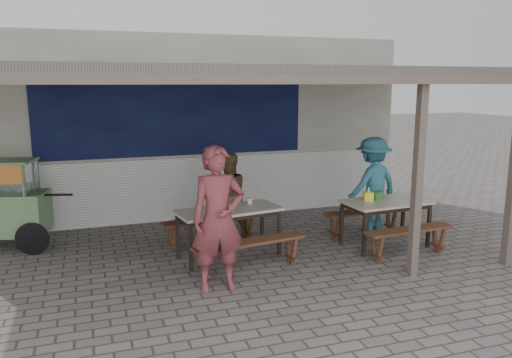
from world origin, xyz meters
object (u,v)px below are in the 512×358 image
at_px(donation_box, 377,195).
at_px(bench_left_wall, 211,224).
at_px(condiment_bowl, 225,208).
at_px(patron_wall_side, 228,195).
at_px(bench_right_wall, 364,217).
at_px(patron_right_table, 372,184).
at_px(bench_left_street, 250,248).
at_px(patron_street_side, 218,219).
at_px(bench_right_street, 409,236).
at_px(tissue_box, 368,196).
at_px(table_left, 229,214).
at_px(table_right, 386,205).
at_px(condiment_jar, 250,201).
at_px(vendor_cart, 4,201).

bearing_deg(donation_box, bench_left_wall, 161.40).
bearing_deg(condiment_bowl, bench_left_wall, 92.86).
distance_m(bench_left_wall, patron_wall_side, 0.61).
height_order(bench_right_wall, donation_box, donation_box).
height_order(patron_right_table, condiment_bowl, patron_right_table).
height_order(bench_left_street, condiment_bowl, condiment_bowl).
relative_size(patron_street_side, donation_box, 9.35).
bearing_deg(bench_right_street, bench_right_wall, 90.00).
xyz_separation_m(patron_right_table, tissue_box, (-0.54, -0.75, -0.02)).
relative_size(bench_right_street, bench_right_wall, 1.00).
height_order(table_left, table_right, same).
relative_size(table_left, bench_right_street, 1.12).
distance_m(patron_street_side, patron_right_table, 3.65).
xyz_separation_m(bench_left_street, bench_right_wall, (2.39, 0.96, -0.01)).
height_order(table_left, bench_right_wall, table_left).
bearing_deg(bench_left_street, bench_left_wall, 90.00).
distance_m(bench_left_street, tissue_box, 2.26).
xyz_separation_m(donation_box, condiment_jar, (-2.04, 0.38, -0.02)).
xyz_separation_m(table_left, bench_right_wall, (2.49, 0.29, -0.34)).
relative_size(bench_right_wall, patron_wall_side, 1.01).
relative_size(patron_street_side, condiment_jar, 21.67).
relative_size(vendor_cart, condiment_bowl, 9.82).
bearing_deg(bench_right_wall, bench_right_street, -90.00).
bearing_deg(donation_box, table_right, -50.76).
height_order(bench_left_street, condiment_jar, condiment_jar).
relative_size(patron_right_table, donation_box, 8.46).
bearing_deg(bench_left_street, condiment_bowl, 96.37).
distance_m(donation_box, condiment_bowl, 2.51).
bearing_deg(tissue_box, bench_left_street, -167.54).
relative_size(bench_right_wall, tissue_box, 10.29).
bearing_deg(vendor_cart, patron_street_side, -27.85).
distance_m(bench_left_street, condiment_jar, 1.03).
relative_size(patron_wall_side, donation_box, 7.35).
distance_m(bench_left_wall, condiment_bowl, 0.82).
relative_size(table_left, table_right, 1.18).
bearing_deg(bench_left_wall, bench_right_street, -39.19).
bearing_deg(tissue_box, bench_left_wall, 159.67).
xyz_separation_m(table_left, bench_left_wall, (-0.11, 0.68, -0.33)).
xyz_separation_m(bench_left_wall, patron_wall_side, (0.37, 0.29, 0.39)).
bearing_deg(patron_street_side, condiment_jar, 59.55).
xyz_separation_m(table_right, bench_right_wall, (-0.04, 0.58, -0.34)).
bearing_deg(vendor_cart, patron_right_table, 6.29).
xyz_separation_m(table_left, patron_right_table, (2.80, 0.55, 0.17)).
bearing_deg(bench_left_wall, bench_left_street, -90.00).
relative_size(patron_wall_side, condiment_jar, 17.02).
relative_size(vendor_cart, tissue_box, 12.92).
bearing_deg(patron_street_side, bench_left_wall, 81.51).
bearing_deg(tissue_box, bench_right_street, -65.57).
bearing_deg(patron_right_table, donation_box, 49.35).
relative_size(patron_right_table, condiment_jar, 19.59).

